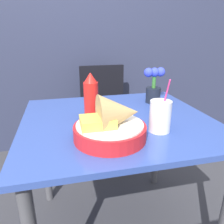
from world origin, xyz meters
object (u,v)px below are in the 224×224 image
object	(u,v)px
ketchup_bottle	(91,97)
flower_vase	(154,86)
food_basket	(113,124)
chair_far_window	(104,106)
drink_cup	(160,117)

from	to	relation	value
ketchup_bottle	flower_vase	xyz separation A→B (m)	(0.41, 0.17, -0.01)
food_basket	flower_vase	xyz separation A→B (m)	(0.36, 0.42, 0.04)
chair_far_window	ketchup_bottle	xyz separation A→B (m)	(-0.23, -0.81, 0.33)
chair_far_window	drink_cup	size ratio (longest dim) A/B	3.71
drink_cup	ketchup_bottle	bearing A→B (deg)	139.49
food_basket	drink_cup	xyz separation A→B (m)	(0.22, 0.03, -0.00)
ketchup_bottle	chair_far_window	bearing A→B (deg)	74.34
chair_far_window	drink_cup	world-z (taller)	drink_cup
ketchup_bottle	flower_vase	size ratio (longest dim) A/B	1.08
drink_cup	food_basket	bearing A→B (deg)	-173.11
chair_far_window	flower_vase	world-z (taller)	flower_vase
ketchup_bottle	flower_vase	distance (m)	0.44
chair_far_window	ketchup_bottle	distance (m)	0.91
food_basket	drink_cup	bearing A→B (deg)	6.89
flower_vase	chair_far_window	bearing A→B (deg)	105.57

